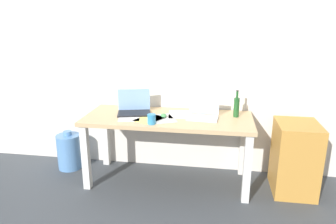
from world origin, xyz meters
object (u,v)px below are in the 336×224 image
object	(u,v)px
laptop_right	(203,113)
filing_cabinet	(295,158)
laptop_left	(134,108)
beer_bottle	(236,107)
computer_mouse	(164,115)
water_cooler_jug	(69,151)
desk	(168,126)
coffee_mug	(152,119)

from	to	relation	value
laptop_right	filing_cabinet	size ratio (longest dim) A/B	0.44
laptop_left	beer_bottle	distance (m)	1.06
laptop_left	beer_bottle	bearing A→B (deg)	2.38
filing_cabinet	computer_mouse	bearing A→B (deg)	-179.22
laptop_right	water_cooler_jug	world-z (taller)	laptop_right
desk	laptop_left	size ratio (longest dim) A/B	4.45
desk	beer_bottle	size ratio (longest dim) A/B	6.20
laptop_left	computer_mouse	size ratio (longest dim) A/B	3.85
desk	laptop_right	bearing A→B (deg)	2.76
computer_mouse	coffee_mug	bearing A→B (deg)	-119.78
beer_bottle	filing_cabinet	world-z (taller)	beer_bottle
laptop_left	beer_bottle	size ratio (longest dim) A/B	1.39
coffee_mug	desk	bearing A→B (deg)	64.69
laptop_right	beer_bottle	world-z (taller)	beer_bottle
coffee_mug	laptop_left	bearing A→B (deg)	129.04
desk	laptop_left	world-z (taller)	laptop_left
desk	laptop_left	distance (m)	0.41
computer_mouse	water_cooler_jug	xyz separation A→B (m)	(-1.15, 0.14, -0.54)
laptop_left	filing_cabinet	world-z (taller)	laptop_left
computer_mouse	water_cooler_jug	world-z (taller)	computer_mouse
computer_mouse	water_cooler_jug	bearing A→B (deg)	161.26
computer_mouse	filing_cabinet	bearing A→B (deg)	-10.79
filing_cabinet	beer_bottle	bearing A→B (deg)	169.16
desk	coffee_mug	distance (m)	0.31
coffee_mug	water_cooler_jug	xyz separation A→B (m)	(-1.07, 0.37, -0.57)
water_cooler_jug	laptop_left	bearing A→B (deg)	-3.99
computer_mouse	desk	bearing A→B (deg)	14.34
laptop_right	computer_mouse	size ratio (longest dim) A/B	3.17
desk	computer_mouse	world-z (taller)	computer_mouse
laptop_right	filing_cabinet	world-z (taller)	laptop_right
laptop_right	computer_mouse	xyz separation A→B (m)	(-0.40, -0.04, -0.03)
beer_bottle	filing_cabinet	bearing A→B (deg)	-10.84
desk	water_cooler_jug	distance (m)	1.27
desk	laptop_left	xyz separation A→B (m)	(-0.37, 0.07, 0.15)
coffee_mug	water_cooler_jug	size ratio (longest dim) A/B	0.21
desk	laptop_right	size ratio (longest dim) A/B	5.39
laptop_left	coffee_mug	distance (m)	0.41
beer_bottle	coffee_mug	bearing A→B (deg)	-155.89
desk	filing_cabinet	xyz separation A→B (m)	(1.28, -0.00, -0.27)
computer_mouse	laptop_right	bearing A→B (deg)	-6.13
computer_mouse	beer_bottle	bearing A→B (deg)	-1.35
laptop_left	coffee_mug	bearing A→B (deg)	-50.96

